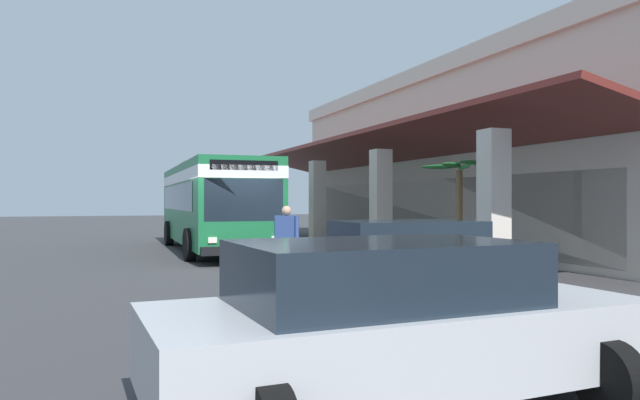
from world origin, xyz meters
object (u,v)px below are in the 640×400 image
at_px(parked_sedan_silver, 395,322).
at_px(pedestrian, 286,238).
at_px(parked_sedan_blue, 414,261).
at_px(transit_bus, 212,200).
at_px(potted_palm, 459,238).

distance_m(parked_sedan_silver, pedestrian, 8.68).
bearing_deg(parked_sedan_silver, parked_sedan_blue, 147.87).
xyz_separation_m(transit_bus, parked_sedan_silver, (17.00, -1.64, -1.10)).
relative_size(parked_sedan_silver, pedestrian, 2.61).
relative_size(transit_bus, pedestrian, 6.60).
bearing_deg(transit_bus, parked_sedan_silver, -5.51).
distance_m(parked_sedan_blue, potted_palm, 4.50).
distance_m(transit_bus, parked_sedan_silver, 17.12).
bearing_deg(parked_sedan_blue, potted_palm, 135.47).
bearing_deg(transit_bus, parked_sedan_blue, 5.67).
xyz_separation_m(transit_bus, parked_sedan_blue, (12.43, 1.23, -1.10)).
bearing_deg(parked_sedan_blue, pedestrian, -164.07).
relative_size(parked_sedan_silver, parked_sedan_blue, 1.00).
relative_size(parked_sedan_blue, pedestrian, 2.61).
xyz_separation_m(transit_bus, potted_palm, (9.23, 4.38, -0.96)).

